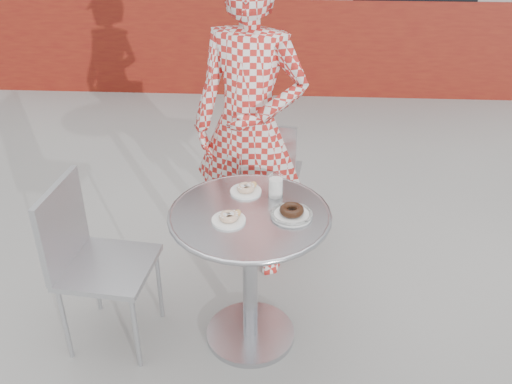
# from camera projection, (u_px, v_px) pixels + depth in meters

# --- Properties ---
(ground) EXTENTS (60.00, 60.00, 0.00)m
(ground) POSITION_uv_depth(u_px,v_px,m) (247.00, 335.00, 3.05)
(ground) COLOR #AAA7A2
(ground) RESTS_ON ground
(bistro_table) EXTENTS (0.77, 0.77, 0.78)m
(bistro_table) POSITION_uv_depth(u_px,v_px,m) (250.00, 246.00, 2.75)
(bistro_table) COLOR silver
(bistro_table) RESTS_ON ground
(chair_far) EXTENTS (0.47, 0.47, 0.88)m
(chair_far) POSITION_uv_depth(u_px,v_px,m) (265.00, 200.00, 3.73)
(chair_far) COLOR #AFB2B7
(chair_far) RESTS_ON ground
(chair_left) EXTENTS (0.47, 0.47, 0.90)m
(chair_left) POSITION_uv_depth(u_px,v_px,m) (110.00, 295.00, 2.91)
(chair_left) COLOR #AFB2B7
(chair_left) RESTS_ON ground
(seated_person) EXTENTS (0.75, 0.60, 1.81)m
(seated_person) POSITION_uv_depth(u_px,v_px,m) (250.00, 128.00, 3.18)
(seated_person) COLOR red
(seated_person) RESTS_ON ground
(plate_far) EXTENTS (0.16, 0.16, 0.04)m
(plate_far) POSITION_uv_depth(u_px,v_px,m) (246.00, 189.00, 2.81)
(plate_far) COLOR white
(plate_far) RESTS_ON bistro_table
(plate_near) EXTENTS (0.16, 0.16, 0.04)m
(plate_near) POSITION_uv_depth(u_px,v_px,m) (229.00, 218.00, 2.59)
(plate_near) COLOR white
(plate_near) RESTS_ON bistro_table
(plate_checker) EXTENTS (0.20, 0.20, 0.05)m
(plate_checker) POSITION_uv_depth(u_px,v_px,m) (292.00, 213.00, 2.62)
(plate_checker) COLOR white
(plate_checker) RESTS_ON bistro_table
(milk_cup) EXTENTS (0.07, 0.07, 0.12)m
(milk_cup) POSITION_uv_depth(u_px,v_px,m) (276.00, 187.00, 2.76)
(milk_cup) COLOR white
(milk_cup) RESTS_ON bistro_table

